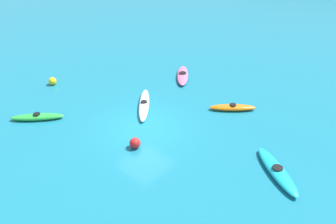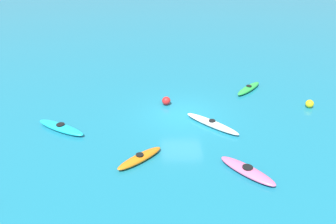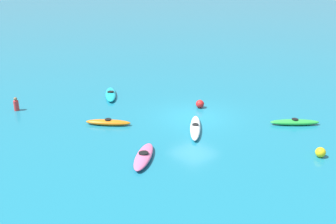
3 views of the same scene
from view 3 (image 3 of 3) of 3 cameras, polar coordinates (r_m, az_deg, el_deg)
name	(u,v)px [view 3 (image 3 of 3)]	position (r m, az deg, el deg)	size (l,w,h in m)	color
ground_plane	(194,117)	(24.61, 3.74, -0.66)	(600.00, 600.00, 0.00)	#19728C
kayak_white	(195,127)	(22.57, 3.91, -2.21)	(2.92, 2.94, 0.37)	white
kayak_cyan	(111,94)	(28.59, -8.17, 2.52)	(3.11, 2.34, 0.37)	#19B7C6
kayak_orange	(108,122)	(23.50, -8.51, -1.46)	(2.31, 2.22, 0.37)	orange
kayak_green	(295,122)	(24.40, 17.60, -1.39)	(2.30, 2.52, 0.37)	green
kayak_pink	(144,156)	(19.26, -3.49, -6.32)	(2.47, 2.69, 0.37)	pink
buoy_yellow	(320,152)	(20.77, 20.90, -5.38)	(0.50, 0.50, 0.50)	yellow
buoy_red	(200,104)	(26.06, 4.57, 1.15)	(0.53, 0.53, 0.53)	red
person_near_shore	(16,105)	(27.26, -20.82, 0.98)	(0.39, 0.39, 0.88)	red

